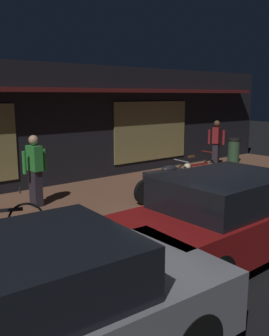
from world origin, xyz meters
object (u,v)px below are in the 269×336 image
at_px(person_bystander, 216,142).
at_px(trash_bin, 234,150).
at_px(bicycle_parked, 197,171).
at_px(person_photographer, 35,169).
at_px(parked_car_across, 228,215).
at_px(parked_car_far, 25,317).
at_px(motorcycle, 165,181).

height_order(person_bystander, trash_bin, person_bystander).
height_order(bicycle_parked, person_photographer, person_photographer).
bearing_deg(parked_car_across, person_photographer, 109.38).
distance_m(person_bystander, parked_car_far, 11.08).
relative_size(motorcycle, parked_car_far, 0.41).
relative_size(motorcycle, person_photographer, 1.02).
bearing_deg(motorcycle, parked_car_across, -112.84).
distance_m(person_bystander, trash_bin, 1.27).
xyz_separation_m(bicycle_parked, parked_car_across, (-3.17, -3.49, 0.20)).
bearing_deg(bicycle_parked, motorcycle, -159.24).
xyz_separation_m(bicycle_parked, person_bystander, (2.55, 1.36, 0.52)).
height_order(motorcycle, parked_car_across, parked_car_across).
height_order(trash_bin, parked_car_far, parked_car_far).
bearing_deg(parked_car_far, person_bystander, 29.78).
bearing_deg(bicycle_parked, trash_bin, 21.16).
height_order(person_bystander, parked_car_far, person_bystander).
relative_size(person_bystander, trash_bin, 1.80).
relative_size(person_bystander, parked_car_far, 0.40).
bearing_deg(person_bystander, motorcycle, -155.10).
relative_size(motorcycle, parked_car_across, 0.41).
xyz_separation_m(person_bystander, parked_car_far, (-9.61, -5.50, -0.32)).
distance_m(motorcycle, trash_bin, 6.19).
distance_m(parked_car_far, parked_car_across, 3.94).
xyz_separation_m(trash_bin, parked_car_across, (-6.92, -4.94, 0.08)).
xyz_separation_m(bicycle_parked, parked_car_far, (-7.06, -4.14, 0.20)).
distance_m(trash_bin, parked_car_far, 12.17).
bearing_deg(motorcycle, trash_bin, 21.02).
relative_size(person_photographer, parked_car_far, 0.40).
relative_size(motorcycle, trash_bin, 1.83).
relative_size(motorcycle, person_bystander, 1.02).
relative_size(bicycle_parked, trash_bin, 1.79).
bearing_deg(parked_car_far, bicycle_parked, 30.41).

